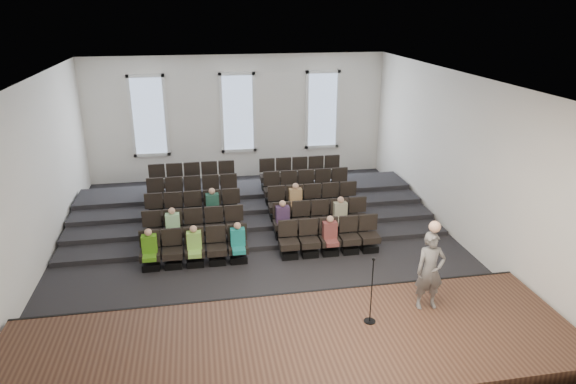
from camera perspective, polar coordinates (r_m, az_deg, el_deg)
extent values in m
plane|color=black|center=(15.31, -2.98, -6.44)|extent=(14.00, 14.00, 0.00)
cube|color=white|center=(13.81, -3.36, 12.46)|extent=(12.00, 14.00, 0.02)
cube|color=white|center=(21.13, -5.58, 8.23)|extent=(12.00, 0.04, 5.00)
cube|color=white|center=(8.06, 3.30, -12.71)|extent=(12.00, 0.04, 5.00)
cube|color=white|center=(14.93, -26.74, 0.98)|extent=(0.04, 14.00, 5.00)
cube|color=white|center=(16.20, 18.52, 3.53)|extent=(0.04, 14.00, 5.00)
cube|color=#4D3121|center=(10.89, 0.62, -17.23)|extent=(11.80, 3.60, 0.50)
cube|color=black|center=(12.32, -0.95, -12.29)|extent=(11.80, 0.06, 0.52)
cube|color=black|center=(17.38, -3.97, -2.81)|extent=(11.80, 4.80, 0.15)
cube|color=black|center=(17.83, -4.17, -1.94)|extent=(11.80, 3.75, 0.30)
cube|color=black|center=(18.29, -4.35, -1.11)|extent=(11.80, 2.70, 0.45)
cube|color=black|center=(18.75, -4.53, -0.32)|extent=(11.80, 1.65, 0.60)
cube|color=black|center=(14.72, -14.94, -7.89)|extent=(0.47, 0.43, 0.20)
cube|color=black|center=(14.58, -15.05, -6.82)|extent=(0.55, 0.50, 0.19)
cube|color=black|center=(14.59, -15.14, -5.01)|extent=(0.55, 0.08, 0.50)
cube|color=black|center=(14.67, -12.59, -7.77)|extent=(0.47, 0.43, 0.20)
cube|color=black|center=(14.53, -12.68, -6.69)|extent=(0.55, 0.50, 0.19)
cube|color=black|center=(14.55, -12.78, -4.88)|extent=(0.55, 0.08, 0.50)
cube|color=black|center=(14.65, -10.23, -7.64)|extent=(0.47, 0.43, 0.20)
cube|color=black|center=(14.51, -10.31, -6.56)|extent=(0.55, 0.50, 0.19)
cube|color=black|center=(14.52, -10.41, -4.74)|extent=(0.55, 0.08, 0.50)
cube|color=black|center=(14.65, -7.87, -7.50)|extent=(0.47, 0.43, 0.20)
cube|color=black|center=(14.51, -7.92, -6.41)|extent=(0.55, 0.50, 0.19)
cube|color=black|center=(14.52, -8.04, -4.60)|extent=(0.55, 0.08, 0.50)
cube|color=black|center=(14.68, -5.51, -7.34)|extent=(0.47, 0.43, 0.20)
cube|color=black|center=(14.54, -5.55, -6.25)|extent=(0.55, 0.50, 0.19)
cube|color=black|center=(14.55, -5.68, -4.44)|extent=(0.55, 0.08, 0.50)
cube|color=black|center=(14.84, 0.12, -6.91)|extent=(0.47, 0.43, 0.20)
cube|color=black|center=(14.70, 0.12, -5.84)|extent=(0.55, 0.50, 0.19)
cube|color=black|center=(14.71, -0.03, -4.05)|extent=(0.55, 0.08, 0.50)
cube|color=black|center=(14.94, 2.39, -6.72)|extent=(0.47, 0.43, 0.20)
cube|color=black|center=(14.81, 2.41, -5.65)|extent=(0.55, 0.50, 0.19)
cube|color=black|center=(14.82, 2.26, -3.87)|extent=(0.55, 0.08, 0.50)
cube|color=black|center=(15.08, 4.64, -6.52)|extent=(0.47, 0.43, 0.20)
cube|color=black|center=(14.94, 4.67, -5.46)|extent=(0.55, 0.50, 0.19)
cube|color=black|center=(14.95, 4.51, -3.70)|extent=(0.55, 0.08, 0.50)
cube|color=black|center=(15.23, 6.83, -6.31)|extent=(0.47, 0.43, 0.20)
cube|color=black|center=(15.09, 6.88, -5.26)|extent=(0.55, 0.50, 0.19)
cube|color=black|center=(15.10, 6.72, -3.52)|extent=(0.55, 0.08, 0.50)
cube|color=black|center=(15.40, 8.98, -6.10)|extent=(0.47, 0.43, 0.20)
cube|color=black|center=(15.27, 9.05, -5.06)|extent=(0.55, 0.50, 0.19)
cube|color=black|center=(15.28, 8.88, -3.34)|extent=(0.55, 0.08, 0.50)
cube|color=black|center=(15.59, -14.73, -5.60)|extent=(0.47, 0.43, 0.20)
cube|color=black|center=(15.46, -14.83, -4.57)|extent=(0.55, 0.50, 0.19)
cube|color=black|center=(15.49, -14.92, -2.87)|extent=(0.55, 0.08, 0.50)
cube|color=black|center=(15.55, -12.52, -5.48)|extent=(0.47, 0.43, 0.20)
cube|color=black|center=(15.42, -12.61, -4.44)|extent=(0.55, 0.50, 0.19)
cube|color=black|center=(15.45, -12.70, -2.74)|extent=(0.55, 0.08, 0.50)
cube|color=black|center=(15.52, -10.30, -5.35)|extent=(0.47, 0.43, 0.20)
cube|color=black|center=(15.39, -10.38, -4.31)|extent=(0.55, 0.50, 0.19)
cube|color=black|center=(15.42, -10.48, -2.61)|extent=(0.55, 0.08, 0.50)
cube|color=black|center=(15.52, -8.08, -5.22)|extent=(0.47, 0.43, 0.20)
cube|color=black|center=(15.39, -8.14, -4.18)|extent=(0.55, 0.50, 0.19)
cube|color=black|center=(15.42, -8.25, -2.47)|extent=(0.55, 0.08, 0.50)
cube|color=black|center=(15.55, -5.87, -5.07)|extent=(0.47, 0.43, 0.20)
cube|color=black|center=(15.42, -5.91, -4.03)|extent=(0.55, 0.50, 0.19)
cube|color=black|center=(15.45, -6.03, -2.33)|extent=(0.55, 0.08, 0.50)
cube|color=black|center=(15.70, -0.57, -4.70)|extent=(0.47, 0.43, 0.20)
cube|color=black|center=(15.57, -0.58, -3.66)|extent=(0.55, 0.50, 0.19)
cube|color=black|center=(15.60, -0.71, -1.98)|extent=(0.55, 0.08, 0.50)
cube|color=black|center=(15.80, 1.58, -4.53)|extent=(0.47, 0.43, 0.20)
cube|color=black|center=(15.67, 1.59, -3.50)|extent=(0.55, 0.50, 0.19)
cube|color=black|center=(15.70, 1.45, -1.83)|extent=(0.55, 0.08, 0.50)
cube|color=black|center=(15.93, 3.70, -4.36)|extent=(0.47, 0.43, 0.20)
cube|color=black|center=(15.80, 3.72, -3.34)|extent=(0.55, 0.50, 0.19)
cube|color=black|center=(15.83, 3.58, -1.68)|extent=(0.55, 0.08, 0.50)
cube|color=black|center=(16.07, 5.78, -4.19)|extent=(0.47, 0.43, 0.20)
cube|color=black|center=(15.94, 5.82, -3.18)|extent=(0.55, 0.50, 0.19)
cube|color=black|center=(15.97, 5.67, -1.54)|extent=(0.55, 0.08, 0.50)
cube|color=black|center=(16.24, 7.83, -4.02)|extent=(0.47, 0.43, 0.20)
cube|color=black|center=(16.11, 7.88, -3.01)|extent=(0.55, 0.50, 0.19)
cube|color=black|center=(16.14, 7.72, -1.39)|extent=(0.55, 0.08, 0.50)
cube|color=black|center=(16.48, -14.54, -3.56)|extent=(0.47, 0.42, 0.20)
cube|color=black|center=(16.36, -14.64, -2.56)|extent=(0.55, 0.50, 0.19)
cube|color=black|center=(16.41, -14.72, -0.96)|extent=(0.55, 0.08, 0.50)
cube|color=black|center=(16.44, -12.46, -3.44)|extent=(0.47, 0.42, 0.20)
cube|color=black|center=(16.32, -12.54, -2.44)|extent=(0.55, 0.50, 0.19)
cube|color=black|center=(16.37, -12.63, -0.84)|extent=(0.55, 0.08, 0.50)
cube|color=black|center=(16.42, -10.37, -3.31)|extent=(0.47, 0.42, 0.20)
cube|color=black|center=(16.30, -10.44, -2.32)|extent=(0.55, 0.50, 0.19)
cube|color=black|center=(16.34, -10.53, -0.71)|extent=(0.55, 0.08, 0.50)
cube|color=black|center=(16.42, -8.28, -3.18)|extent=(0.47, 0.42, 0.20)
cube|color=black|center=(16.30, -8.33, -2.19)|extent=(0.55, 0.50, 0.19)
cube|color=black|center=(16.34, -8.43, -0.58)|extent=(0.55, 0.08, 0.50)
cube|color=black|center=(16.44, -6.19, -3.05)|extent=(0.47, 0.42, 0.20)
cube|color=black|center=(16.32, -6.23, -2.05)|extent=(0.55, 0.50, 0.19)
cube|color=black|center=(16.37, -6.34, -0.45)|extent=(0.55, 0.08, 0.50)
cube|color=black|center=(16.59, -1.18, -2.72)|extent=(0.47, 0.42, 0.20)
cube|color=black|center=(16.47, -1.19, -1.72)|extent=(0.55, 0.50, 0.19)
cube|color=black|center=(16.51, -1.32, -0.14)|extent=(0.55, 0.08, 0.50)
cube|color=black|center=(16.68, 0.85, -2.57)|extent=(0.47, 0.42, 0.20)
cube|color=black|center=(16.56, 0.86, -1.59)|extent=(0.55, 0.50, 0.19)
cube|color=black|center=(16.61, 0.73, -0.01)|extent=(0.55, 0.08, 0.50)
cube|color=black|center=(16.80, 2.86, -2.43)|extent=(0.47, 0.42, 0.20)
cube|color=black|center=(16.68, 2.88, -1.45)|extent=(0.55, 0.50, 0.19)
cube|color=black|center=(16.73, 2.75, 0.12)|extent=(0.55, 0.08, 0.50)
cube|color=black|center=(16.94, 4.84, -2.29)|extent=(0.47, 0.42, 0.20)
cube|color=black|center=(16.82, 4.88, -1.31)|extent=(0.55, 0.50, 0.19)
cube|color=black|center=(16.86, 4.73, 0.24)|extent=(0.55, 0.08, 0.50)
cube|color=black|center=(17.09, 6.79, -2.14)|extent=(0.47, 0.42, 0.20)
cube|color=black|center=(16.98, 6.83, -1.17)|extent=(0.55, 0.50, 0.19)
cube|color=black|center=(17.02, 6.69, 0.37)|extent=(0.55, 0.08, 0.50)
cube|color=black|center=(17.39, -14.38, -1.72)|extent=(0.47, 0.42, 0.20)
cube|color=black|center=(17.28, -14.47, -0.77)|extent=(0.55, 0.50, 0.19)
cube|color=black|center=(17.34, -14.54, 0.74)|extent=(0.55, 0.08, 0.50)
cube|color=black|center=(17.35, -12.41, -1.61)|extent=(0.47, 0.42, 0.20)
cube|color=black|center=(17.24, -12.48, -0.65)|extent=(0.55, 0.50, 0.19)
cube|color=black|center=(17.30, -12.57, 0.86)|extent=(0.55, 0.08, 0.50)
cube|color=black|center=(17.33, -10.43, -1.49)|extent=(0.47, 0.42, 0.20)
cube|color=black|center=(17.22, -10.49, -0.53)|extent=(0.55, 0.50, 0.19)
cube|color=black|center=(17.28, -10.58, 0.99)|extent=(0.55, 0.08, 0.50)
cube|color=black|center=(17.33, -8.45, -1.36)|extent=(0.47, 0.42, 0.20)
cube|color=black|center=(17.22, -8.50, -0.41)|extent=(0.55, 0.50, 0.19)
cube|color=black|center=(17.28, -8.60, 1.11)|extent=(0.55, 0.08, 0.50)
cube|color=black|center=(17.35, -6.47, -1.24)|extent=(0.47, 0.42, 0.20)
cube|color=black|center=(17.24, -6.51, -0.28)|extent=(0.55, 0.50, 0.19)
cube|color=black|center=(17.30, -6.61, 1.23)|extent=(0.55, 0.08, 0.50)
cube|color=black|center=(17.49, -1.73, -0.94)|extent=(0.47, 0.42, 0.20)
cube|color=black|center=(17.38, -1.74, 0.01)|extent=(0.55, 0.50, 0.19)
cube|color=black|center=(17.44, -1.86, 1.51)|extent=(0.55, 0.08, 0.50)
cube|color=black|center=(17.58, 0.20, -0.81)|extent=(0.47, 0.42, 0.20)
cube|color=black|center=(17.47, 0.20, 0.13)|extent=(0.55, 0.50, 0.19)
cube|color=black|center=(17.53, 0.08, 1.63)|extent=(0.55, 0.08, 0.50)
cube|color=black|center=(17.69, 2.11, -0.69)|extent=(0.47, 0.42, 0.20)
cube|color=black|center=(17.58, 2.13, 0.25)|extent=(0.55, 0.50, 0.19)
cube|color=black|center=(17.64, 2.00, 1.74)|extent=(0.55, 0.08, 0.50)
cube|color=black|center=(17.82, 4.00, -0.57)|extent=(0.47, 0.42, 0.20)
cube|color=black|center=(17.72, 4.02, 0.37)|extent=(0.55, 0.50, 0.19)
cube|color=black|center=(17.77, 3.89, 1.84)|extent=(0.55, 0.08, 0.50)
cube|color=black|center=(17.97, 5.86, -0.44)|extent=(0.47, 0.42, 0.20)
cube|color=black|center=(17.87, 5.89, 0.49)|extent=(0.55, 0.50, 0.19)
cube|color=black|center=(17.92, 5.76, 1.94)|extent=(0.55, 0.08, 0.50)
cube|color=black|center=(18.32, -14.23, -0.07)|extent=(0.47, 0.42, 0.20)
cube|color=black|center=(18.22, -14.31, 0.84)|extent=(0.55, 0.50, 0.19)
cube|color=black|center=(18.29, -14.39, 2.27)|extent=(0.55, 0.08, 0.50)
cube|color=black|center=(18.28, -12.36, 0.04)|extent=(0.47, 0.42, 0.20)
cube|color=black|center=(18.18, -12.43, 0.96)|extent=(0.55, 0.50, 0.19)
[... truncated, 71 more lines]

